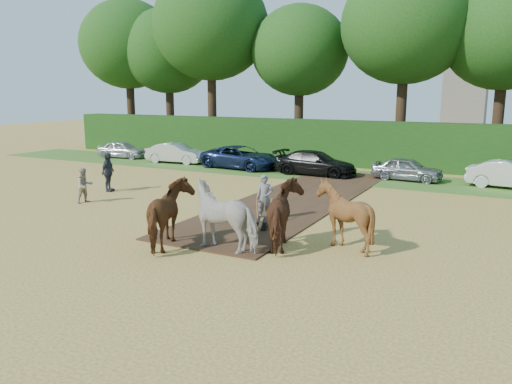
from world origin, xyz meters
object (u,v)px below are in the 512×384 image
object	(u,v)px
plough_team	(258,215)
church	(471,18)
spectator_near	(85,186)
parked_cars	(401,169)
spectator_far	(108,172)

from	to	relation	value
plough_team	church	xyz separation A→B (m)	(0.82, 55.24, 12.68)
spectator_near	parked_cars	world-z (taller)	spectator_near
church	parked_cars	bearing A→B (deg)	-88.98
spectator_near	church	size ratio (longest dim) A/B	0.06
spectator_far	church	size ratio (longest dim) A/B	0.07
spectator_near	church	bearing A→B (deg)	7.51
parked_cars	spectator_far	bearing A→B (deg)	-142.11
spectator_near	church	xyz separation A→B (m)	(10.62, 53.05, 12.96)
spectator_far	parked_cars	bearing A→B (deg)	-69.45
spectator_far	parked_cars	world-z (taller)	spectator_far
parked_cars	church	size ratio (longest dim) A/B	1.52
spectator_near	plough_team	size ratio (longest dim) A/B	0.22
spectator_far	plough_team	distance (m)	11.67
parked_cars	church	distance (m)	43.09
spectator_near	spectator_far	bearing A→B (deg)	39.75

